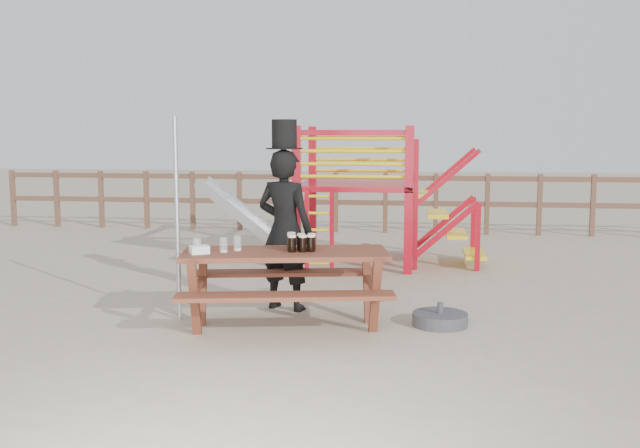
% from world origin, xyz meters
% --- Properties ---
extents(ground, '(60.00, 60.00, 0.00)m').
position_xyz_m(ground, '(0.00, 0.00, 0.00)').
color(ground, tan).
rests_on(ground, ground).
extents(back_fence, '(15.09, 0.09, 1.20)m').
position_xyz_m(back_fence, '(0.00, 7.00, 0.74)').
color(back_fence, brown).
rests_on(back_fence, ground).
extents(playground_fort, '(4.71, 1.84, 2.10)m').
position_xyz_m(playground_fort, '(0.12, 3.58, 1.07)').
color(playground_fort, '#B50C1B').
rests_on(playground_fort, ground).
extents(picnic_table, '(2.30, 1.79, 0.80)m').
position_xyz_m(picnic_table, '(-0.21, -0.23, 0.51)').
color(picnic_table, brown).
rests_on(picnic_table, ground).
extents(man_with_hat, '(0.77, 0.62, 2.15)m').
position_xyz_m(man_with_hat, '(-0.36, 0.57, 0.96)').
color(man_with_hat, black).
rests_on(man_with_hat, ground).
extents(metal_pole, '(0.05, 0.05, 2.17)m').
position_xyz_m(metal_pole, '(-1.40, -0.05, 1.09)').
color(metal_pole, '#B2B2B7').
rests_on(metal_pole, ground).
extents(parasol_base, '(0.58, 0.58, 0.24)m').
position_xyz_m(parasol_base, '(1.37, 0.08, 0.07)').
color(parasol_base, '#3B3B40').
rests_on(parasol_base, ground).
extents(paper_bag, '(0.23, 0.21, 0.08)m').
position_xyz_m(paper_bag, '(-1.03, -0.49, 0.84)').
color(paper_bag, white).
rests_on(paper_bag, picnic_table).
extents(stout_pints, '(0.31, 0.29, 0.17)m').
position_xyz_m(stout_pints, '(-0.07, -0.18, 0.89)').
color(stout_pints, black).
rests_on(stout_pints, picnic_table).
extents(empty_glasses, '(0.44, 0.29, 0.15)m').
position_xyz_m(empty_glasses, '(-0.86, -0.37, 0.87)').
color(empty_glasses, silver).
rests_on(empty_glasses, picnic_table).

